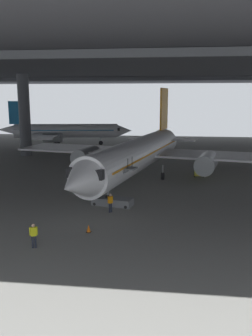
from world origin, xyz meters
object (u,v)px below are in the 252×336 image
airplane_main (139,154)px  airplane_distant (64,131)px  crew_worker_near_nose (34,234)px  traffic_cone_orange (89,228)px  baggage_tug (199,172)px  crew_worker_by_stairs (110,202)px  boarding_stairs (113,198)px

airplane_main → airplane_distant: (-19.01, 32.62, -0.39)m
airplane_distant → crew_worker_near_nose: bearing=-75.5°
traffic_cone_orange → baggage_tug: size_ratio=0.27×
airplane_main → crew_worker_by_stairs: bearing=-96.6°
airplane_main → crew_worker_by_stairs: airplane_main is taller
boarding_stairs → traffic_cone_orange: size_ratio=7.73×
boarding_stairs → airplane_main: bearing=81.3°
airplane_main → crew_worker_near_nose: (-5.24, -20.48, -2.45)m
baggage_tug → boarding_stairs: bearing=-122.3°
crew_worker_by_stairs → airplane_distant: bearing=111.4°
boarding_stairs → traffic_cone_orange: (-0.71, -7.21, -0.44)m
crew_worker_near_nose → traffic_cone_orange: (2.99, 3.32, -0.69)m
airplane_distant → traffic_cone_orange: bearing=-71.4°
airplane_main → traffic_cone_orange: 17.60m
airplane_distant → baggage_tug: airplane_distant is taller
boarding_stairs → crew_worker_near_nose: size_ratio=2.72×
airplane_distant → traffic_cone_orange: size_ratio=47.52×
airplane_main → traffic_cone_orange: size_ratio=60.09×
crew_worker_near_nose → airplane_main: bearing=75.7°
airplane_main → airplane_distant: bearing=120.2°
crew_worker_near_nose → crew_worker_by_stairs: 9.12m
crew_worker_by_stairs → airplane_main: bearing=83.4°
boarding_stairs → airplane_distant: airplane_distant is taller
crew_worker_near_nose → airplane_distant: (-13.77, 53.10, 2.07)m
airplane_main → boarding_stairs: airplane_main is taller
airplane_distant → boarding_stairs: bearing=-67.7°
crew_worker_by_stairs → baggage_tug: 18.69m
traffic_cone_orange → crew_worker_near_nose: bearing=-132.1°
airplane_distant → baggage_tug: 38.89m
airplane_main → airplane_distant: airplane_main is taller
boarding_stairs → airplane_distant: bearing=112.3°
boarding_stairs → airplane_distant: size_ratio=0.16×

